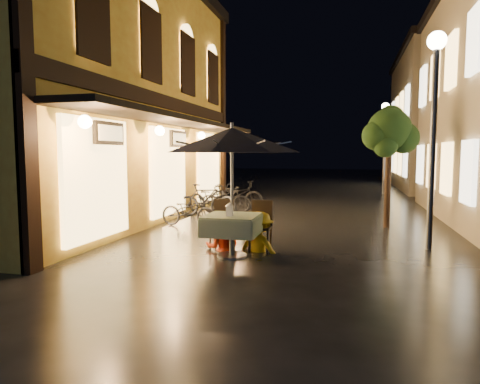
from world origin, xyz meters
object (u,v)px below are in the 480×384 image
(streetlamp_near, at_px, (435,101))
(cafe_table, at_px, (232,225))
(patio_umbrella, at_px, (232,140))
(bicycle_0, at_px, (188,211))
(person_orange, at_px, (223,213))
(person_yellow, at_px, (260,213))
(table_lantern, at_px, (230,209))

(streetlamp_near, bearing_deg, cafe_table, -157.23)
(streetlamp_near, xyz_separation_m, patio_umbrella, (-3.64, -1.53, -0.77))
(cafe_table, relative_size, bicycle_0, 0.63)
(bicycle_0, bearing_deg, streetlamp_near, -95.43)
(cafe_table, distance_m, bicycle_0, 3.46)
(patio_umbrella, bearing_deg, bicycle_0, 124.55)
(streetlamp_near, height_order, person_orange, streetlamp_near)
(person_orange, distance_m, bicycle_0, 2.81)
(person_orange, height_order, bicycle_0, person_orange)
(cafe_table, distance_m, person_orange, 0.68)
(patio_umbrella, distance_m, person_orange, 1.57)
(person_orange, distance_m, person_yellow, 0.75)
(streetlamp_near, xyz_separation_m, person_orange, (-3.99, -0.96, -2.19))
(patio_umbrella, bearing_deg, streetlamp_near, 22.77)
(table_lantern, bearing_deg, streetlamp_near, 24.83)
(streetlamp_near, distance_m, cafe_table, 4.59)
(cafe_table, relative_size, person_orange, 0.68)
(patio_umbrella, height_order, person_yellow, patio_umbrella)
(streetlamp_near, height_order, cafe_table, streetlamp_near)
(cafe_table, height_order, person_yellow, person_yellow)
(cafe_table, xyz_separation_m, person_orange, (-0.35, 0.57, 0.14))
(streetlamp_near, bearing_deg, table_lantern, -155.17)
(streetlamp_near, bearing_deg, person_yellow, -163.76)
(streetlamp_near, height_order, bicycle_0, streetlamp_near)
(cafe_table, xyz_separation_m, table_lantern, (0.00, -0.16, 0.33))
(person_yellow, relative_size, bicycle_0, 0.95)
(patio_umbrella, xyz_separation_m, bicycle_0, (-1.96, 2.85, -1.74))
(cafe_table, xyz_separation_m, person_yellow, (0.40, 0.59, 0.16))
(table_lantern, distance_m, person_orange, 0.83)
(person_yellow, bearing_deg, person_orange, 20.96)
(streetlamp_near, distance_m, person_yellow, 4.01)
(patio_umbrella, height_order, bicycle_0, patio_umbrella)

